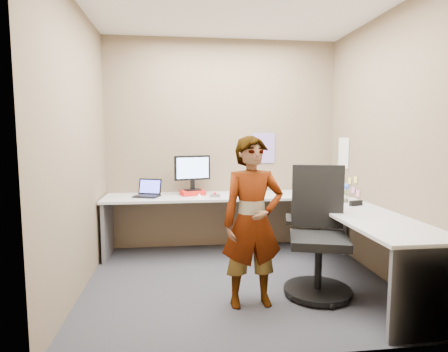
{
  "coord_description": "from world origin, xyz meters",
  "views": [
    {
      "loc": [
        -0.58,
        -3.59,
        1.48
      ],
      "look_at": [
        -0.11,
        0.25,
        1.05
      ],
      "focal_mm": 30.0,
      "sensor_mm": 36.0,
      "label": 1
    }
  ],
  "objects": [
    {
      "name": "ground",
      "position": [
        0.0,
        0.0,
        0.0
      ],
      "size": [
        3.0,
        3.0,
        0.0
      ],
      "primitive_type": "plane",
      "color": "#2A292F",
      "rests_on": "ground"
    },
    {
      "name": "wall_back",
      "position": [
        0.0,
        1.3,
        1.35
      ],
      "size": [
        3.0,
        0.0,
        3.0
      ],
      "primitive_type": "plane",
      "rotation": [
        1.57,
        0.0,
        0.0
      ],
      "color": "brown",
      "rests_on": "ground"
    },
    {
      "name": "wall_right",
      "position": [
        1.5,
        0.0,
        1.35
      ],
      "size": [
        0.0,
        2.7,
        2.7
      ],
      "primitive_type": "plane",
      "rotation": [
        1.57,
        0.0,
        -1.57
      ],
      "color": "brown",
      "rests_on": "ground"
    },
    {
      "name": "wall_left",
      "position": [
        -1.5,
        0.0,
        1.35
      ],
      "size": [
        0.0,
        2.7,
        2.7
      ],
      "primitive_type": "plane",
      "rotation": [
        1.57,
        0.0,
        1.57
      ],
      "color": "brown",
      "rests_on": "ground"
    },
    {
      "name": "ceiling",
      "position": [
        0.0,
        0.0,
        2.7
      ],
      "size": [
        3.0,
        3.0,
        0.0
      ],
      "primitive_type": "plane",
      "rotation": [
        3.14,
        0.0,
        0.0
      ],
      "color": "white",
      "rests_on": "wall_back"
    },
    {
      "name": "desk",
      "position": [
        0.44,
        0.39,
        0.59
      ],
      "size": [
        2.98,
        2.58,
        0.73
      ],
      "color": "silver",
      "rests_on": "ground"
    },
    {
      "name": "paper_ream",
      "position": [
        -0.41,
        1.03,
        0.76
      ],
      "size": [
        0.33,
        0.28,
        0.06
      ],
      "primitive_type": "cube",
      "rotation": [
        0.0,
        0.0,
        0.27
      ],
      "color": "red",
      "rests_on": "desk"
    },
    {
      "name": "monitor",
      "position": [
        -0.4,
        1.05,
        1.04
      ],
      "size": [
        0.45,
        0.18,
        0.43
      ],
      "rotation": [
        0.0,
        0.0,
        0.27
      ],
      "color": "black",
      "rests_on": "paper_ream"
    },
    {
      "name": "laptop",
      "position": [
        -0.95,
        0.99,
        0.78
      ],
      "size": [
        0.35,
        0.32,
        0.21
      ],
      "rotation": [
        0.0,
        0.0,
        -0.33
      ],
      "color": "black",
      "rests_on": "desk"
    },
    {
      "name": "trackball_mouse",
      "position": [
        -0.15,
        0.78,
        0.76
      ],
      "size": [
        0.12,
        0.08,
        0.07
      ],
      "color": "#B7B7BC",
      "rests_on": "desk"
    },
    {
      "name": "origami",
      "position": [
        -0.34,
        0.75,
        0.76
      ],
      "size": [
        0.1,
        0.1,
        0.06
      ],
      "primitive_type": "cone",
      "color": "white",
      "rests_on": "desk"
    },
    {
      "name": "stapler",
      "position": [
        1.28,
        0.11,
        0.76
      ],
      "size": [
        0.16,
        0.08,
        0.05
      ],
      "primitive_type": "cube",
      "rotation": [
        0.0,
        0.0,
        0.3
      ],
      "color": "black",
      "rests_on": "desk"
    },
    {
      "name": "flower",
      "position": [
        1.26,
        0.3,
        0.87
      ],
      "size": [
        0.07,
        0.07,
        0.22
      ],
      "color": "brown",
      "rests_on": "desk"
    },
    {
      "name": "calendar_purple",
      "position": [
        0.55,
        1.29,
        1.3
      ],
      "size": [
        0.3,
        0.01,
        0.4
      ],
      "primitive_type": "cube",
      "color": "#846BB7",
      "rests_on": "wall_back"
    },
    {
      "name": "calendar_white",
      "position": [
        1.49,
        0.9,
        1.25
      ],
      "size": [
        0.01,
        0.28,
        0.38
      ],
      "primitive_type": "cube",
      "color": "white",
      "rests_on": "wall_right"
    },
    {
      "name": "sticky_note_a",
      "position": [
        1.49,
        0.55,
        0.95
      ],
      "size": [
        0.01,
        0.07,
        0.07
      ],
      "primitive_type": "cube",
      "color": "#F2E059",
      "rests_on": "wall_right"
    },
    {
      "name": "sticky_note_b",
      "position": [
        1.49,
        0.6,
        0.82
      ],
      "size": [
        0.01,
        0.07,
        0.07
      ],
      "primitive_type": "cube",
      "color": "pink",
      "rests_on": "wall_right"
    },
    {
      "name": "sticky_note_c",
      "position": [
        1.49,
        0.48,
        0.8
      ],
      "size": [
        0.01,
        0.07,
        0.07
      ],
      "primitive_type": "cube",
      "color": "pink",
      "rests_on": "wall_right"
    },
    {
      "name": "sticky_note_d",
      "position": [
        1.49,
        0.7,
        0.92
      ],
      "size": [
        0.01,
        0.07,
        0.07
      ],
      "primitive_type": "cube",
      "color": "#F2E059",
      "rests_on": "wall_right"
    },
    {
      "name": "office_chair",
      "position": [
        0.7,
        -0.33,
        0.48
      ],
      "size": [
        0.67,
        0.64,
        1.17
      ],
      "rotation": [
        0.0,
        0.0,
        -0.28
      ],
      "color": "black",
      "rests_on": "ground"
    },
    {
      "name": "person",
      "position": [
        0.05,
        -0.51,
        0.74
      ],
      "size": [
        0.56,
        0.39,
        1.47
      ],
      "primitive_type": "imported",
      "rotation": [
        0.0,
        0.0,
        0.07
      ],
      "color": "#999399",
      "rests_on": "ground"
    }
  ]
}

